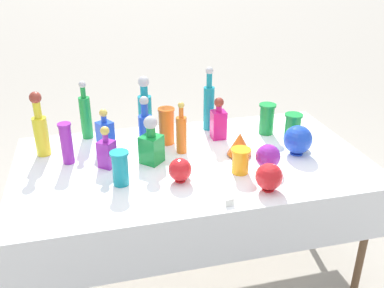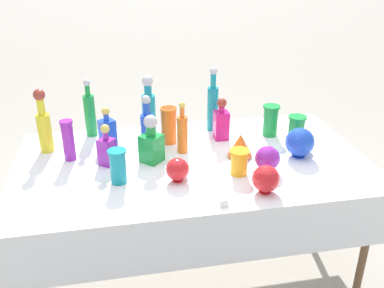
% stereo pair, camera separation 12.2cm
% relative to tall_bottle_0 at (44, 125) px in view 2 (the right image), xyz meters
% --- Properties ---
extents(ground_plane, '(40.00, 40.00, 0.00)m').
position_rel_tall_bottle_0_xyz_m(ground_plane, '(0.83, -0.28, -0.93)').
color(ground_plane, '#A0998C').
extents(display_table, '(1.99, 1.11, 0.76)m').
position_rel_tall_bottle_0_xyz_m(display_table, '(0.83, -0.31, -0.22)').
color(display_table, white).
rests_on(display_table, ground).
extents(tall_bottle_0, '(0.08, 0.08, 0.39)m').
position_rel_tall_bottle_0_xyz_m(tall_bottle_0, '(0.00, 0.00, 0.00)').
color(tall_bottle_0, yellow).
rests_on(tall_bottle_0, display_table).
extents(tall_bottle_1, '(0.07, 0.07, 0.42)m').
position_rel_tall_bottle_0_xyz_m(tall_bottle_1, '(1.04, 0.13, 0.01)').
color(tall_bottle_1, teal).
rests_on(tall_bottle_1, display_table).
extents(tall_bottle_2, '(0.07, 0.07, 0.37)m').
position_rel_tall_bottle_0_xyz_m(tall_bottle_2, '(0.26, 0.19, -0.01)').
color(tall_bottle_2, '#198C38').
rests_on(tall_bottle_2, display_table).
extents(tall_bottle_3, '(0.06, 0.06, 0.31)m').
position_rel_tall_bottle_0_xyz_m(tall_bottle_3, '(0.79, -0.17, -0.04)').
color(tall_bottle_3, orange).
rests_on(tall_bottle_3, display_table).
extents(tall_bottle_4, '(0.08, 0.08, 0.32)m').
position_rel_tall_bottle_0_xyz_m(tall_bottle_4, '(0.60, -0.04, -0.04)').
color(tall_bottle_4, blue).
rests_on(tall_bottle_4, display_table).
extents(tall_bottle_5, '(0.09, 0.09, 0.38)m').
position_rel_tall_bottle_0_xyz_m(tall_bottle_5, '(0.63, 0.18, -0.00)').
color(tall_bottle_5, teal).
rests_on(tall_bottle_5, display_table).
extents(square_decanter_0, '(0.15, 0.15, 0.28)m').
position_rel_tall_bottle_0_xyz_m(square_decanter_0, '(0.60, -0.25, -0.05)').
color(square_decanter_0, '#198C38').
rests_on(square_decanter_0, display_table).
extents(square_decanter_1, '(0.11, 0.11, 0.24)m').
position_rel_tall_bottle_0_xyz_m(square_decanter_1, '(0.35, -0.24, -0.07)').
color(square_decanter_1, purple).
rests_on(square_decanter_1, display_table).
extents(square_decanter_2, '(0.09, 0.09, 0.27)m').
position_rel_tall_bottle_0_xyz_m(square_decanter_2, '(1.06, -0.02, -0.05)').
color(square_decanter_2, '#C61972').
rests_on(square_decanter_2, display_table).
extents(square_decanter_3, '(0.11, 0.11, 0.26)m').
position_rel_tall_bottle_0_xyz_m(square_decanter_3, '(0.36, -0.03, -0.06)').
color(square_decanter_3, blue).
rests_on(square_decanter_3, display_table).
extents(slender_vase_0, '(0.10, 0.10, 0.23)m').
position_rel_tall_bottle_0_xyz_m(slender_vase_0, '(0.73, -0.02, -0.05)').
color(slender_vase_0, orange).
rests_on(slender_vase_0, display_table).
extents(slender_vase_1, '(0.11, 0.11, 0.20)m').
position_rel_tall_bottle_0_xyz_m(slender_vase_1, '(1.39, -0.03, -0.06)').
color(slender_vase_1, '#198C38').
rests_on(slender_vase_1, display_table).
extents(slender_vase_2, '(0.11, 0.11, 0.14)m').
position_rel_tall_bottle_0_xyz_m(slender_vase_2, '(1.04, -0.49, -0.09)').
color(slender_vase_2, orange).
rests_on(slender_vase_2, display_table).
extents(slender_vase_3, '(0.07, 0.07, 0.24)m').
position_rel_tall_bottle_0_xyz_m(slender_vase_3, '(0.14, -0.14, -0.04)').
color(slender_vase_3, purple).
rests_on(slender_vase_3, display_table).
extents(slender_vase_4, '(0.10, 0.10, 0.18)m').
position_rel_tall_bottle_0_xyz_m(slender_vase_4, '(0.41, -0.46, -0.07)').
color(slender_vase_4, teal).
rests_on(slender_vase_4, display_table).
extents(slender_vase_5, '(0.11, 0.11, 0.17)m').
position_rel_tall_bottle_0_xyz_m(slender_vase_5, '(1.51, -0.15, -0.08)').
color(slender_vase_5, '#198C38').
rests_on(slender_vase_5, display_table).
extents(fluted_vase_0, '(0.14, 0.14, 0.14)m').
position_rel_tall_bottle_0_xyz_m(fluted_vase_0, '(1.11, -0.29, -0.09)').
color(fluted_vase_0, orange).
rests_on(fluted_vase_0, display_table).
extents(round_bowl_0, '(0.17, 0.17, 0.18)m').
position_rel_tall_bottle_0_xyz_m(round_bowl_0, '(1.44, -0.35, -0.08)').
color(round_bowl_0, blue).
rests_on(round_bowl_0, display_table).
extents(round_bowl_1, '(0.14, 0.14, 0.14)m').
position_rel_tall_bottle_0_xyz_m(round_bowl_1, '(1.12, -0.69, -0.09)').
color(round_bowl_1, red).
rests_on(round_bowl_1, display_table).
extents(round_bowl_2, '(0.12, 0.12, 0.13)m').
position_rel_tall_bottle_0_xyz_m(round_bowl_2, '(0.71, -0.50, -0.10)').
color(round_bowl_2, red).
rests_on(round_bowl_2, display_table).
extents(round_bowl_3, '(0.14, 0.14, 0.14)m').
position_rel_tall_bottle_0_xyz_m(round_bowl_3, '(1.20, -0.48, -0.09)').
color(round_bowl_3, purple).
rests_on(round_bowl_3, display_table).
extents(price_tag_left, '(0.05, 0.02, 0.03)m').
position_rel_tall_bottle_0_xyz_m(price_tag_left, '(0.89, -0.78, -0.15)').
color(price_tag_left, white).
rests_on(price_tag_left, display_table).
extents(cardboard_box_behind_left, '(0.49, 0.52, 0.40)m').
position_rel_tall_bottle_0_xyz_m(cardboard_box_behind_left, '(1.20, 0.79, -0.77)').
color(cardboard_box_behind_left, tan).
rests_on(cardboard_box_behind_left, ground).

